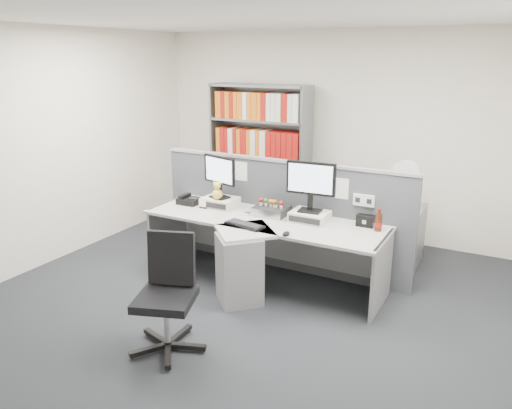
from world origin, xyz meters
The scene contains 21 objects.
ground centered at (0.00, 0.00, 0.00)m, with size 5.50×5.50×0.00m, color #2C2F34.
room_shell centered at (0.00, 0.00, 1.79)m, with size 5.04×5.54×2.72m.
partition centered at (0.00, 1.25, 0.65)m, with size 3.00×0.08×1.27m.
desk centered at (0.00, 0.60, 0.46)m, with size 2.60×1.20×0.72m.
monitor_riser_left centered at (-0.64, 0.98, 0.77)m, with size 0.38×0.31×0.10m.
monitor_riser_right centered at (0.46, 0.98, 0.77)m, with size 0.38×0.31×0.10m.
monitor_left centered at (-0.64, 0.98, 1.11)m, with size 0.46×0.20×0.48m.
monitor_right centered at (0.46, 0.98, 1.13)m, with size 0.52×0.18×0.52m.
desktop_pc centered at (0.01, 0.98, 0.77)m, with size 0.35×0.31×0.09m.
figurines centered at (0.02, 0.97, 0.86)m, with size 0.29×0.05×0.09m.
keyboard centered at (-0.06, 0.52, 0.73)m, with size 0.44×0.23×0.03m.
mouse centered at (0.43, 0.47, 0.74)m, with size 0.06×0.10×0.04m, color black.
desk_phone centered at (-1.02, 0.90, 0.76)m, with size 0.24×0.22×0.10m.
desk_calendar centered at (-0.77, 0.84, 0.77)m, with size 0.09×0.07×0.11m.
plush_toy centered at (-0.63, 0.91, 0.91)m, with size 0.12×0.12×0.20m.
speaker centered at (1.02, 1.09, 0.78)m, with size 0.18×0.10×0.12m, color black.
cola_bottle centered at (1.17, 1.01, 0.81)m, with size 0.07×0.07×0.23m.
shelving_unit centered at (-0.90, 2.44, 0.98)m, with size 1.41×0.40×2.00m.
filing_cabinet centered at (1.20, 1.99, 0.35)m, with size 0.45×0.61×0.70m.
desk_fan centered at (1.20, 1.99, 1.05)m, with size 0.33×0.20×0.56m.
office_chair centered at (-0.12, -0.66, 0.51)m, with size 0.64×0.62×0.96m.
Camera 1 is at (2.27, -3.58, 2.38)m, focal length 34.71 mm.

